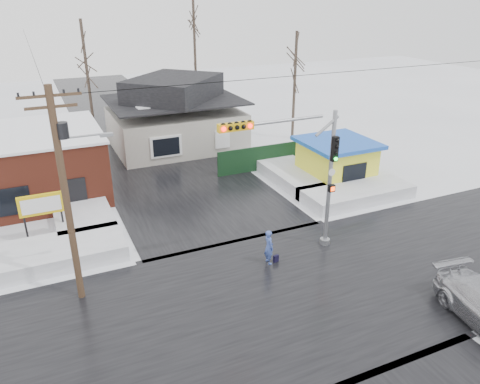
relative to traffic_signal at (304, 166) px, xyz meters
name	(u,v)px	position (x,y,z in m)	size (l,w,h in m)	color
ground	(286,295)	(-2.43, -2.97, -4.54)	(120.00, 120.00, 0.00)	white
road_ns	(286,295)	(-2.43, -2.97, -4.53)	(10.00, 120.00, 0.02)	black
road_ew	(286,295)	(-2.43, -2.97, -4.53)	(120.00, 10.00, 0.02)	black
snowbank_nw	(50,255)	(-11.43, 4.03, -4.14)	(7.00, 3.00, 0.80)	white
snowbank_ne	(356,193)	(6.57, 4.03, -4.14)	(7.00, 3.00, 0.80)	white
snowbank_nside_w	(80,207)	(-9.43, 9.03, -4.14)	(3.00, 8.00, 0.80)	white
snowbank_nside_e	(288,171)	(4.57, 9.03, -4.14)	(3.00, 8.00, 0.80)	white
traffic_signal	(304,166)	(0.00, 0.00, 0.00)	(6.05, 0.68, 7.00)	gray
utility_pole	(66,186)	(-10.36, 0.53, 0.57)	(3.15, 0.44, 9.00)	#382619
marquee_sign	(41,206)	(-11.43, 6.53, -2.62)	(2.20, 0.21, 2.55)	black
house	(175,115)	(-0.43, 19.03, -1.92)	(10.40, 8.40, 5.76)	#B4AEA2
kiosk	(336,161)	(7.07, 7.03, -3.08)	(4.60, 4.60, 2.88)	#F8F737
fence	(269,157)	(4.07, 11.03, -3.64)	(8.00, 0.12, 1.80)	black
tree_far_left	(84,46)	(-6.43, 23.03, 3.41)	(3.00, 3.00, 10.00)	#332821
tree_far_mid	(194,20)	(3.57, 25.03, 5.00)	(3.00, 3.00, 12.00)	#332821
tree_far_right	(296,54)	(9.57, 17.03, 2.62)	(3.00, 3.00, 9.00)	#332821
pedestrian	(269,247)	(-1.92, -0.38, -3.67)	(0.63, 0.41, 1.73)	#3C54A8
shopping_bag	(276,259)	(-1.56, -0.46, -4.36)	(0.28, 0.12, 0.35)	black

